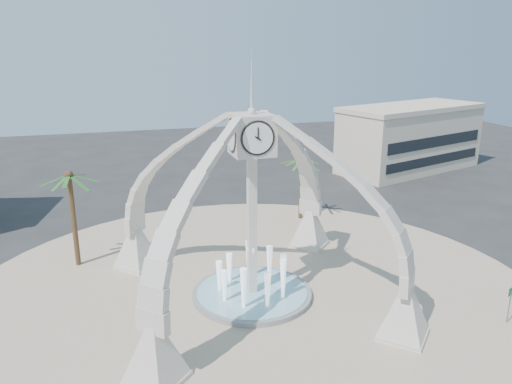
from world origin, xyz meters
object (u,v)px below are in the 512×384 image
object	(u,v)px
fountain	(252,293)
palm_north	(302,160)
palm_west	(69,177)
clock_tower	(252,205)
street_sign	(511,296)

from	to	relation	value
fountain	palm_north	bearing A→B (deg)	57.14
palm_west	palm_north	xyz separation A→B (m)	(20.25, 5.04, -1.23)
clock_tower	street_sign	distance (m)	16.57
palm_north	street_sign	bearing A→B (deg)	-76.41
clock_tower	fountain	size ratio (longest dim) A/B	2.24
fountain	street_sign	size ratio (longest dim) A/B	3.04
palm_north	fountain	bearing A→B (deg)	-122.86
clock_tower	street_sign	world-z (taller)	clock_tower
clock_tower	fountain	distance (m)	6.20
clock_tower	palm_north	size ratio (longest dim) A/B	2.72
fountain	palm_west	size ratio (longest dim) A/B	1.01
clock_tower	street_sign	bearing A→B (deg)	-28.65
fountain	palm_west	world-z (taller)	palm_west
clock_tower	street_sign	xyz separation A→B (m)	(13.97, -7.63, -4.61)
fountain	palm_north	xyz separation A→B (m)	(8.82, 13.66, 5.52)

